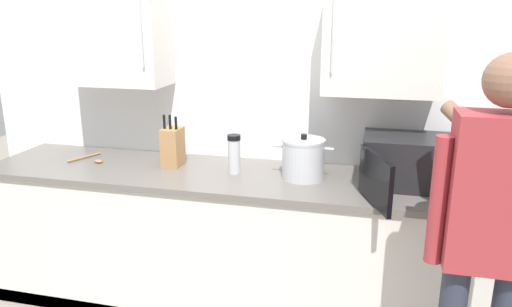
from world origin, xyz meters
TOP-DOWN VIEW (x-y plane):
  - back_wall_tiled at (-0.00, 1.15)m, footprint 3.79×0.44m
  - counter_unit at (0.00, 0.80)m, footprint 3.14×0.70m
  - microwave_oven at (1.00, 0.83)m, footprint 0.57×0.74m
  - wooden_spoon at (-0.99, 0.83)m, footprint 0.23×0.24m
  - thermos_flask at (-0.00, 0.81)m, footprint 0.08×0.08m
  - knife_block at (-0.42, 0.86)m, footprint 0.11×0.15m
  - stock_pot at (0.42, 0.82)m, footprint 0.35×0.25m
  - person_figure at (1.26, 0.05)m, footprint 0.44×0.57m

SIDE VIEW (x-z plane):
  - counter_unit at x=0.00m, z-range 0.00..0.90m
  - wooden_spoon at x=-0.99m, z-range 0.90..0.92m
  - person_figure at x=1.26m, z-range 0.17..1.86m
  - stock_pot at x=0.42m, z-range 0.89..1.15m
  - thermos_flask at x=0.00m, z-range 0.90..1.14m
  - knife_block at x=-0.42m, z-range 0.86..1.19m
  - microwave_oven at x=1.00m, z-range 0.90..1.18m
  - back_wall_tiled at x=0.00m, z-range 0.06..2.95m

